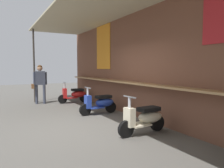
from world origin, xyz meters
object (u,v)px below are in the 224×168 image
scooter_blue (100,103)px  shopper_with_handbag (40,80)px  scooter_red (75,94)px  scooter_cream (145,118)px

scooter_blue → shopper_with_handbag: 3.59m
scooter_red → scooter_cream: size_ratio=1.00×
scooter_cream → scooter_blue: bearing=-94.0°
scooter_blue → shopper_with_handbag: (-3.20, -1.48, 0.69)m
scooter_cream → shopper_with_handbag: (-5.76, -1.48, 0.69)m
scooter_blue → scooter_red: bearing=-91.5°
scooter_red → scooter_cream: bearing=94.5°
shopper_with_handbag → scooter_red: bearing=76.3°
shopper_with_handbag → scooter_blue: bearing=28.6°
scooter_red → shopper_with_handbag: size_ratio=0.80×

